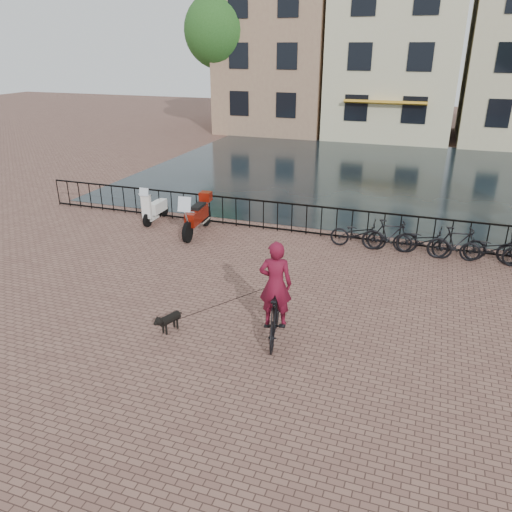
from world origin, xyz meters
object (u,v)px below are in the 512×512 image
(cyclist, at_px, (275,297))
(motorcycle, at_px, (197,211))
(dog, at_px, (170,321))
(scooter, at_px, (155,202))

(cyclist, height_order, motorcycle, cyclist)
(dog, xyz_separation_m, scooter, (-4.07, 6.47, 0.47))
(cyclist, relative_size, dog, 3.49)
(dog, distance_m, motorcycle, 6.21)
(dog, height_order, motorcycle, motorcycle)
(cyclist, xyz_separation_m, scooter, (-6.33, 6.01, -0.28))
(dog, relative_size, scooter, 0.49)
(dog, distance_m, scooter, 7.66)
(motorcycle, bearing_deg, scooter, 156.72)
(dog, xyz_separation_m, motorcycle, (-2.13, 5.80, 0.54))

